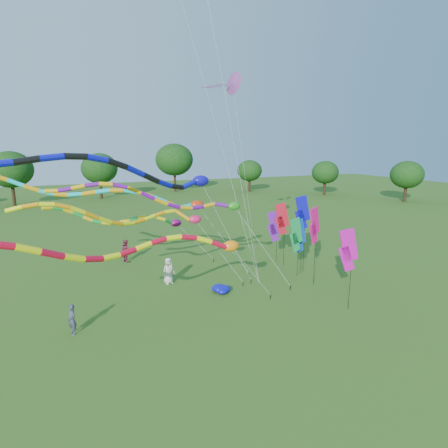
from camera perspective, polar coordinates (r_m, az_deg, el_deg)
name	(u,v)px	position (r m, az deg, el deg)	size (l,w,h in m)	color
ground	(254,319)	(20.89, 4.60, -14.22)	(160.00, 160.00, 0.00)	#2C5A18
tree_ring	(236,208)	(23.26, 1.78, 2.52)	(114.18, 115.72, 9.67)	#382314
tube_kite_red	(157,247)	(17.43, -10.22, -3.44)	(14.10, 4.65, 6.81)	black
tube_kite_orange	(137,216)	(20.57, -13.06, 1.18)	(12.70, 2.45, 7.19)	black
tube_kite_purple	(168,199)	(21.46, -8.51, 3.76)	(13.67, 2.95, 7.84)	black
tube_kite_blue	(122,173)	(18.26, -15.29, 7.49)	(16.18, 5.45, 9.65)	black
tube_kite_cyan	(125,197)	(24.62, -14.78, 4.06)	(15.30, 3.62, 8.09)	black
tube_kite_green	(133,219)	(27.61, -13.73, 0.69)	(11.81, 1.32, 5.81)	black
delta_kite_high_c	(232,83)	(26.44, 1.29, 20.68)	(3.10, 4.17, 14.08)	black
banner_pole_red	(282,219)	(28.60, 8.79, 0.74)	(1.14, 0.40, 4.98)	black
banner_pole_green	(296,235)	(26.59, 10.92, -1.66)	(1.16, 0.20, 4.30)	black
banner_pole_magenta_b	(314,226)	(24.80, 13.61, -0.26)	(1.11, 0.50, 5.37)	black
banner_pole_violet	(274,227)	(29.84, 7.63, -0.38)	(1.11, 0.50, 4.14)	black
banner_pole_blue_b	(302,213)	(27.31, 11.83, 1.67)	(1.14, 0.39, 5.72)	black
banner_pole_magenta_a	(348,250)	(21.83, 18.38, -3.81)	(1.10, 0.51, 4.76)	black
banner_pole_blue_a	(299,236)	(27.17, 11.38, -1.76)	(1.16, 0.09, 4.13)	black
blue_nylon_heap	(223,291)	(23.85, -0.18, -10.23)	(1.12, 1.21, 0.42)	#0D10AB
person_a	(169,271)	(25.68, -8.44, -7.06)	(0.87, 0.57, 1.79)	beige
person_b	(72,320)	(20.43, -22.16, -13.34)	(0.56, 0.37, 1.55)	#3A3C51
person_c	(126,251)	(31.08, -14.71, -3.94)	(0.88, 0.69, 1.81)	maroon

